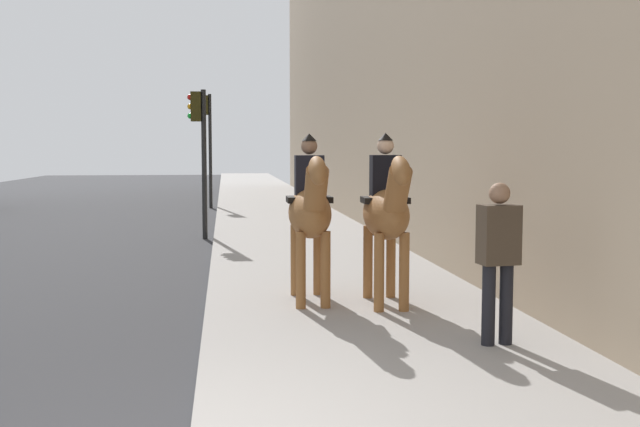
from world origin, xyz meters
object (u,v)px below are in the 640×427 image
at_px(pedestrian_greeting, 498,252).
at_px(traffic_light_far_curb, 208,132).
at_px(traffic_light_near_curb, 200,139).
at_px(mounted_horse_near, 310,210).
at_px(mounted_horse_far, 387,211).

distance_m(pedestrian_greeting, traffic_light_far_curb, 20.85).
distance_m(traffic_light_near_curb, traffic_light_far_curb, 9.69).
xyz_separation_m(mounted_horse_near, traffic_light_near_curb, (8.40, 1.69, 1.05)).
bearing_deg(pedestrian_greeting, mounted_horse_far, 12.58).
xyz_separation_m(mounted_horse_near, mounted_horse_far, (-0.32, -0.97, 0.00)).
xyz_separation_m(pedestrian_greeting, traffic_light_far_curb, (20.50, 3.41, 1.68)).
distance_m(mounted_horse_far, pedestrian_greeting, 2.24).
bearing_deg(traffic_light_far_curb, mounted_horse_near, -174.59).
bearing_deg(mounted_horse_near, mounted_horse_far, 72.60).
relative_size(mounted_horse_near, traffic_light_far_curb, 0.54).
distance_m(mounted_horse_far, traffic_light_far_curb, 18.64).
relative_size(mounted_horse_far, pedestrian_greeting, 1.33).
bearing_deg(traffic_light_near_curb, mounted_horse_far, -163.03).
relative_size(pedestrian_greeting, traffic_light_near_curb, 0.48).
height_order(mounted_horse_far, traffic_light_far_curb, traffic_light_far_curb).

